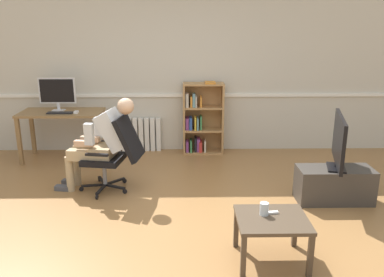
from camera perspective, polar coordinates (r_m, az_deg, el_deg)
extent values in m
plane|color=olive|center=(4.34, -1.82, -12.11)|extent=(18.00, 18.00, 0.00)
cube|color=beige|center=(6.51, -1.62, 9.99)|extent=(12.00, 0.10, 2.70)
cube|color=white|center=(6.51, -1.60, 6.17)|extent=(12.00, 0.03, 0.05)
cube|color=olive|center=(6.44, -23.36, -0.43)|extent=(0.06, 0.06, 0.72)
cube|color=olive|center=(6.09, -13.35, -0.40)|extent=(0.06, 0.06, 0.72)
cube|color=olive|center=(6.60, -12.40, 0.94)|extent=(0.06, 0.06, 0.72)
cube|color=olive|center=(6.92, -21.74, 0.85)|extent=(0.06, 0.06, 0.72)
cube|color=olive|center=(6.40, -18.10, 3.52)|extent=(1.23, 0.62, 0.04)
cube|color=silver|center=(6.47, -18.47, 3.83)|extent=(0.18, 0.14, 0.01)
cube|color=silver|center=(6.47, -18.46, 4.36)|extent=(0.04, 0.02, 0.10)
cube|color=silver|center=(6.43, -18.65, 6.48)|extent=(0.55, 0.02, 0.39)
cube|color=black|center=(6.42, -18.69, 6.45)|extent=(0.51, 0.00, 0.35)
cube|color=black|center=(6.26, -18.28, 3.49)|extent=(0.37, 0.12, 0.02)
cube|color=white|center=(6.21, -16.16, 3.63)|extent=(0.06, 0.10, 0.03)
cube|color=#AD7F4C|center=(6.42, -1.14, 2.83)|extent=(0.03, 0.28, 1.14)
cube|color=#AD7F4C|center=(6.44, 4.33, 2.85)|extent=(0.03, 0.28, 1.14)
cube|color=#AD7F4C|center=(6.56, 1.54, 3.13)|extent=(0.61, 0.02, 1.14)
cube|color=#AD7F4C|center=(6.58, 1.56, -1.88)|extent=(0.58, 0.28, 0.03)
cube|color=#AD7F4C|center=(6.47, 1.59, 1.25)|extent=(0.58, 0.28, 0.03)
cube|color=#AD7F4C|center=(6.38, 1.61, 4.46)|extent=(0.58, 0.28, 0.03)
cube|color=#AD7F4C|center=(6.32, 1.64, 7.76)|extent=(0.58, 0.28, 0.03)
cube|color=#89428E|center=(6.54, -0.68, -1.05)|extent=(0.04, 0.19, 0.17)
cube|color=#89428E|center=(6.45, -0.69, 2.19)|extent=(0.05, 0.19, 0.19)
cube|color=beige|center=(6.34, -0.70, 5.51)|extent=(0.05, 0.19, 0.22)
cube|color=#38844C|center=(6.52, -0.15, -1.02)|extent=(0.03, 0.19, 0.19)
cube|color=#2D519E|center=(6.44, -0.19, 2.21)|extent=(0.04, 0.19, 0.20)
cube|color=orange|center=(6.35, -0.10, 5.31)|extent=(0.03, 0.19, 0.17)
cube|color=black|center=(6.55, 0.51, -0.77)|extent=(0.03, 0.19, 0.23)
cube|color=gold|center=(6.43, 0.47, 2.22)|extent=(0.03, 0.19, 0.20)
cube|color=#6699A3|center=(6.36, 0.25, 5.51)|extent=(0.04, 0.19, 0.21)
cube|color=#89428E|center=(6.54, 0.91, -0.85)|extent=(0.05, 0.19, 0.21)
cube|color=#6699A3|center=(6.43, 0.81, 2.17)|extent=(0.03, 0.19, 0.19)
cube|color=beige|center=(6.35, 0.58, 5.30)|extent=(0.02, 0.19, 0.17)
cube|color=red|center=(6.53, 1.20, -1.08)|extent=(0.05, 0.19, 0.17)
cube|color=#38844C|center=(6.46, 1.26, 2.32)|extent=(0.03, 0.19, 0.21)
cube|color=orange|center=(6.36, 1.27, 5.28)|extent=(0.03, 0.19, 0.16)
cube|color=beige|center=(6.54, 1.84, -1.02)|extent=(0.03, 0.19, 0.18)
cube|color=orange|center=(6.29, 2.61, 7.95)|extent=(0.16, 0.22, 0.02)
cube|color=white|center=(6.72, -11.28, 0.54)|extent=(0.07, 0.08, 0.55)
cube|color=white|center=(6.70, -10.48, 0.54)|extent=(0.07, 0.08, 0.55)
cube|color=white|center=(6.68, -9.67, 0.55)|extent=(0.07, 0.08, 0.55)
cube|color=white|center=(6.67, -8.86, 0.55)|extent=(0.07, 0.08, 0.55)
cube|color=white|center=(6.66, -8.05, 0.56)|extent=(0.07, 0.08, 0.55)
cube|color=white|center=(6.65, -7.24, 0.56)|extent=(0.07, 0.08, 0.55)
cube|color=white|center=(6.64, -6.42, 0.57)|extent=(0.07, 0.08, 0.55)
cube|color=white|center=(6.63, -5.60, 0.57)|extent=(0.07, 0.08, 0.55)
cube|color=white|center=(6.62, -4.78, 0.58)|extent=(0.07, 0.08, 0.55)
cube|color=black|center=(5.13, -12.80, -7.06)|extent=(0.08, 0.30, 0.02)
cylinder|color=black|center=(5.02, -13.38, -8.12)|extent=(0.03, 0.06, 0.06)
cube|color=black|center=(5.18, -10.91, -6.74)|extent=(0.28, 0.17, 0.02)
cylinder|color=black|center=(5.11, -9.53, -7.45)|extent=(0.06, 0.05, 0.06)
cube|color=black|center=(5.34, -10.89, -6.01)|extent=(0.24, 0.24, 0.02)
cylinder|color=black|center=(5.43, -9.57, -5.97)|extent=(0.06, 0.06, 0.06)
cube|color=black|center=(5.40, -12.67, -5.87)|extent=(0.17, 0.28, 0.02)
cylinder|color=black|center=(5.55, -13.06, -5.70)|extent=(0.04, 0.06, 0.06)
cube|color=black|center=(5.27, -13.86, -6.49)|extent=(0.30, 0.08, 0.02)
cylinder|color=black|center=(5.30, -15.46, -6.93)|extent=(0.06, 0.03, 0.06)
cylinder|color=gray|center=(5.20, -12.33, -4.80)|extent=(0.05, 0.05, 0.30)
cube|color=black|center=(5.14, -12.46, -2.88)|extent=(0.53, 0.53, 0.07)
cube|color=black|center=(4.95, -8.94, 0.09)|extent=(0.35, 0.48, 0.54)
cube|color=black|center=(5.32, -11.39, -0.51)|extent=(0.28, 0.09, 0.03)
cube|color=black|center=(4.86, -13.40, -2.27)|extent=(0.28, 0.09, 0.03)
cube|color=tan|center=(5.11, -12.53, -1.76)|extent=(0.31, 0.38, 0.14)
cube|color=silver|center=(4.98, -11.05, 1.22)|extent=(0.45, 0.40, 0.52)
sphere|color=#D6A884|center=(4.86, -9.42, 4.55)|extent=(0.20, 0.20, 0.20)
cube|color=black|center=(5.18, -15.50, -0.55)|extent=(0.15, 0.06, 0.02)
cube|color=tan|center=(5.28, -14.26, -1.62)|extent=(0.43, 0.20, 0.13)
cylinder|color=tan|center=(5.45, -16.11, -4.10)|extent=(0.10, 0.10, 0.46)
cube|color=#4C4C51|center=(5.56, -16.90, -5.94)|extent=(0.23, 0.12, 0.06)
cube|color=tan|center=(5.11, -15.09, -2.31)|extent=(0.43, 0.20, 0.13)
cylinder|color=tan|center=(5.28, -16.98, -4.83)|extent=(0.10, 0.10, 0.46)
cube|color=#4C4C51|center=(5.39, -17.78, -6.72)|extent=(0.23, 0.12, 0.06)
cube|color=silver|center=(5.21, -13.13, 1.55)|extent=(0.11, 0.09, 0.26)
cube|color=#D6A884|center=(5.23, -14.30, -0.08)|extent=(0.25, 0.11, 0.07)
cube|color=silver|center=(4.93, -14.45, 0.61)|extent=(0.11, 0.09, 0.26)
cube|color=#D6A884|center=(5.06, -15.11, -0.69)|extent=(0.25, 0.11, 0.07)
cube|color=#3D3833|center=(5.07, 19.59, -6.22)|extent=(0.88, 0.38, 0.42)
cube|color=black|center=(4.99, 19.82, -3.91)|extent=(0.28, 0.36, 0.02)
cylinder|color=black|center=(4.98, 19.86, -3.53)|extent=(0.04, 0.04, 0.05)
cube|color=black|center=(4.89, 20.20, -0.19)|extent=(0.27, 0.90, 0.55)
cube|color=#B7D1F9|center=(4.89, 20.46, -0.21)|extent=(0.23, 0.83, 0.51)
cube|color=#4C3D2D|center=(3.48, 7.32, -16.35)|extent=(0.04, 0.04, 0.39)
cube|color=#4C3D2D|center=(3.60, 16.50, -15.74)|extent=(0.04, 0.04, 0.39)
cube|color=#4C3D2D|center=(4.00, 14.45, -12.13)|extent=(0.04, 0.04, 0.39)
cube|color=#4C3D2D|center=(3.90, 6.30, -12.52)|extent=(0.04, 0.04, 0.39)
cube|color=#4C3D2D|center=(3.63, 11.35, -11.23)|extent=(0.62, 0.54, 0.03)
cylinder|color=silver|center=(3.64, 10.23, -9.82)|extent=(0.08, 0.08, 0.11)
cube|color=white|center=(3.69, 11.03, -10.31)|extent=(0.15, 0.06, 0.02)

